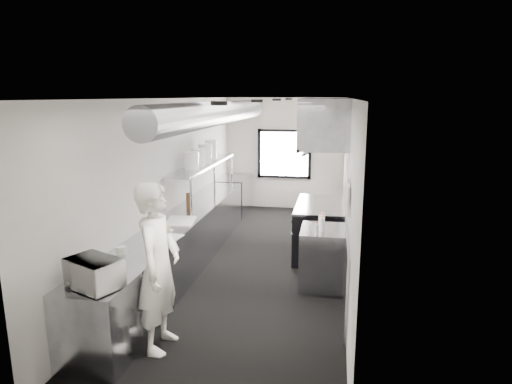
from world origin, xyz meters
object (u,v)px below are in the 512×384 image
at_px(deli_tub_a, 105,263).
at_px(squeeze_bottle_d, 320,221).
at_px(squeeze_bottle_c, 323,222).
at_px(squeeze_bottle_e, 323,217).
at_px(knife_block, 189,201).
at_px(line_cook, 159,268).
at_px(microwave, 94,273).
at_px(small_plate, 168,230).
at_px(cutting_board, 180,221).
at_px(plate_stack_a, 192,161).
at_px(squeeze_bottle_b, 322,225).
at_px(prep_counter, 182,244).
at_px(squeeze_bottle_a, 317,229).
at_px(pass_shelf, 204,165).
at_px(deli_tub_b, 121,250).
at_px(far_work_table, 233,195).
at_px(plate_stack_d, 211,150).
at_px(plate_stack_b, 199,157).
at_px(exhaust_hood, 326,122).
at_px(range, 319,229).
at_px(plate_stack_c, 205,153).
at_px(bottle_station, 322,257).

relative_size(deli_tub_a, squeeze_bottle_d, 0.76).
distance_m(squeeze_bottle_c, squeeze_bottle_e, 0.29).
bearing_deg(knife_block, line_cook, -97.79).
bearing_deg(microwave, small_plate, 113.06).
distance_m(cutting_board, squeeze_bottle_c, 2.22).
bearing_deg(deli_tub_a, squeeze_bottle_c, 40.10).
distance_m(plate_stack_a, squeeze_bottle_b, 2.71).
height_order(prep_counter, squeeze_bottle_a, squeeze_bottle_a).
height_order(pass_shelf, deli_tub_a, pass_shelf).
relative_size(small_plate, cutting_board, 0.29).
xyz_separation_m(small_plate, squeeze_bottle_c, (2.24, 0.56, 0.09)).
distance_m(deli_tub_b, small_plate, 1.04).
distance_m(prep_counter, small_plate, 0.85).
bearing_deg(small_plate, plate_stack_a, 94.34).
distance_m(far_work_table, squeeze_bottle_e, 4.26).
xyz_separation_m(plate_stack_a, squeeze_bottle_b, (2.35, -1.14, -0.72)).
relative_size(pass_shelf, squeeze_bottle_e, 18.64).
bearing_deg(plate_stack_d, squeeze_bottle_c, -43.46).
xyz_separation_m(knife_block, plate_stack_b, (0.04, 0.48, 0.71)).
height_order(exhaust_hood, plate_stack_b, exhaust_hood).
height_order(range, squeeze_bottle_b, squeeze_bottle_b).
xyz_separation_m(exhaust_hood, deli_tub_a, (-2.37, -3.39, -1.44)).
distance_m(deli_tub_b, plate_stack_c, 3.38).
bearing_deg(squeeze_bottle_c, bottle_station, -77.04).
distance_m(line_cook, squeeze_bottle_d, 2.76).
distance_m(squeeze_bottle_a, squeeze_bottle_e, 0.67).
distance_m(squeeze_bottle_c, squeeze_bottle_d, 0.09).
xyz_separation_m(range, deli_tub_a, (-2.32, -3.39, 0.48)).
bearing_deg(plate_stack_d, microwave, -88.67).
relative_size(pass_shelf, plate_stack_d, 7.75).
distance_m(knife_block, plate_stack_a, 0.71).
distance_m(plate_stack_a, plate_stack_b, 0.33).
relative_size(deli_tub_a, squeeze_bottle_a, 0.79).
bearing_deg(squeeze_bottle_b, squeeze_bottle_c, 88.09).
relative_size(prep_counter, plate_stack_c, 16.25).
bearing_deg(small_plate, knife_block, 95.58).
height_order(deli_tub_a, squeeze_bottle_c, squeeze_bottle_c).
xyz_separation_m(deli_tub_a, squeeze_bottle_a, (2.35, 1.66, 0.04)).
bearing_deg(bottle_station, squeeze_bottle_d, 110.29).
distance_m(deli_tub_b, squeeze_bottle_c, 2.91).
bearing_deg(deli_tub_a, cutting_board, 84.16).
distance_m(far_work_table, squeeze_bottle_a, 4.80).
bearing_deg(pass_shelf, small_plate, -87.58).
bearing_deg(squeeze_bottle_e, plate_stack_a, 163.86).
xyz_separation_m(plate_stack_a, plate_stack_d, (-0.01, 1.27, 0.04)).
distance_m(plate_stack_b, squeeze_bottle_c, 2.76).
bearing_deg(microwave, knife_block, 115.49).
bearing_deg(range, small_plate, -138.18).
xyz_separation_m(prep_counter, plate_stack_d, (-0.07, 2.08, 1.31)).
distance_m(range, microwave, 4.49).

